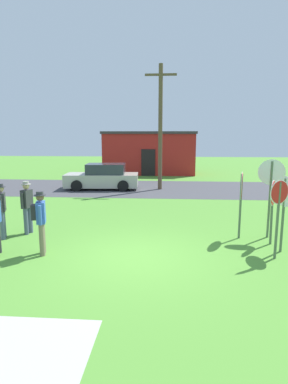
{
  "coord_description": "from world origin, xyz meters",
  "views": [
    {
      "loc": [
        0.88,
        -8.09,
        3.21
      ],
      "look_at": [
        0.06,
        2.62,
        1.3
      ],
      "focal_mm": 30.18,
      "sensor_mm": 36.0,
      "label": 1
    }
  ],
  "objects_px": {
    "stop_sign_center_cluster": "(273,201)",
    "person_holding_notes": "(2,208)",
    "stop_sign_low_front": "(284,200)",
    "person_near_signs": "(40,218)",
    "utility_pole": "(160,125)",
    "stop_sign_rear_right": "(278,207)",
    "stop_sign_leaning_right": "(271,184)",
    "person_in_dark_shirt": "(27,204)",
    "parked_car_on_street": "(103,177)",
    "stop_sign_tallest": "(241,193)"
  },
  "relations": [
    {
      "from": "parked_car_on_street",
      "to": "stop_sign_low_front",
      "type": "distance_m",
      "value": 12.36
    },
    {
      "from": "parked_car_on_street",
      "to": "person_in_dark_shirt",
      "type": "bearing_deg",
      "value": -94.11
    },
    {
      "from": "stop_sign_tallest",
      "to": "person_holding_notes",
      "type": "xyz_separation_m",
      "value": [
        -7.37,
        -0.59,
        -0.46
      ]
    },
    {
      "from": "parked_car_on_street",
      "to": "stop_sign_center_cluster",
      "type": "xyz_separation_m",
      "value": [
        6.97,
        -9.47,
        0.62
      ]
    },
    {
      "from": "person_holding_notes",
      "to": "stop_sign_low_front",
      "type": "bearing_deg",
      "value": -3.71
    },
    {
      "from": "stop_sign_center_cluster",
      "to": "stop_sign_low_front",
      "type": "bearing_deg",
      "value": -81.38
    },
    {
      "from": "person_holding_notes",
      "to": "person_near_signs",
      "type": "bearing_deg",
      "value": -35.58
    },
    {
      "from": "stop_sign_low_front",
      "to": "person_in_dark_shirt",
      "type": "relative_size",
      "value": 1.22
    },
    {
      "from": "utility_pole",
      "to": "stop_sign_center_cluster",
      "type": "relative_size",
      "value": 3.72
    },
    {
      "from": "stop_sign_low_front",
      "to": "person_near_signs",
      "type": "bearing_deg",
      "value": -173.9
    },
    {
      "from": "parked_car_on_street",
      "to": "person_near_signs",
      "type": "relative_size",
      "value": 2.54
    },
    {
      "from": "utility_pole",
      "to": "person_near_signs",
      "type": "relative_size",
      "value": 4.11
    },
    {
      "from": "stop_sign_tallest",
      "to": "person_holding_notes",
      "type": "distance_m",
      "value": 7.41
    },
    {
      "from": "stop_sign_rear_right",
      "to": "person_near_signs",
      "type": "relative_size",
      "value": 1.2
    },
    {
      "from": "stop_sign_center_cluster",
      "to": "person_holding_notes",
      "type": "height_order",
      "value": "stop_sign_center_cluster"
    },
    {
      "from": "stop_sign_rear_right",
      "to": "stop_sign_low_front",
      "type": "relative_size",
      "value": 0.98
    },
    {
      "from": "person_holding_notes",
      "to": "person_near_signs",
      "type": "distance_m",
      "value": 2.13
    },
    {
      "from": "utility_pole",
      "to": "parked_car_on_street",
      "type": "distance_m",
      "value": 4.59
    },
    {
      "from": "stop_sign_center_cluster",
      "to": "person_near_signs",
      "type": "distance_m",
      "value": 6.59
    },
    {
      "from": "person_near_signs",
      "to": "parked_car_on_street",
      "type": "bearing_deg",
      "value": 92.75
    },
    {
      "from": "stop_sign_tallest",
      "to": "parked_car_on_street",
      "type": "bearing_deg",
      "value": 124.43
    },
    {
      "from": "parked_car_on_street",
      "to": "person_in_dark_shirt",
      "type": "xyz_separation_m",
      "value": [
        -0.65,
        -9.02,
        0.3
      ]
    },
    {
      "from": "parked_car_on_street",
      "to": "person_near_signs",
      "type": "height_order",
      "value": "person_near_signs"
    },
    {
      "from": "stop_sign_rear_right",
      "to": "stop_sign_leaning_right",
      "type": "relative_size",
      "value": 0.84
    },
    {
      "from": "stop_sign_rear_right",
      "to": "stop_sign_center_cluster",
      "type": "bearing_deg",
      "value": 79.3
    },
    {
      "from": "stop_sign_rear_right",
      "to": "stop_sign_tallest",
      "type": "height_order",
      "value": "stop_sign_tallest"
    },
    {
      "from": "stop_sign_tallest",
      "to": "person_holding_notes",
      "type": "bearing_deg",
      "value": -175.41
    },
    {
      "from": "stop_sign_leaning_right",
      "to": "person_in_dark_shirt",
      "type": "distance_m",
      "value": 7.77
    },
    {
      "from": "stop_sign_tallest",
      "to": "stop_sign_leaning_right",
      "type": "height_order",
      "value": "stop_sign_leaning_right"
    },
    {
      "from": "parked_car_on_street",
      "to": "stop_sign_center_cluster",
      "type": "relative_size",
      "value": 2.29
    },
    {
      "from": "person_in_dark_shirt",
      "to": "utility_pole",
      "type": "bearing_deg",
      "value": 66.01
    },
    {
      "from": "stop_sign_tallest",
      "to": "stop_sign_leaning_right",
      "type": "relative_size",
      "value": 0.85
    },
    {
      "from": "utility_pole",
      "to": "person_in_dark_shirt",
      "type": "height_order",
      "value": "utility_pole"
    },
    {
      "from": "stop_sign_low_front",
      "to": "stop_sign_leaning_right",
      "type": "height_order",
      "value": "stop_sign_leaning_right"
    },
    {
      "from": "stop_sign_leaning_right",
      "to": "person_near_signs",
      "type": "height_order",
      "value": "stop_sign_leaning_right"
    },
    {
      "from": "utility_pole",
      "to": "stop_sign_rear_right",
      "type": "distance_m",
      "value": 11.51
    },
    {
      "from": "person_in_dark_shirt",
      "to": "parked_car_on_street",
      "type": "bearing_deg",
      "value": 85.89
    },
    {
      "from": "person_in_dark_shirt",
      "to": "person_holding_notes",
      "type": "distance_m",
      "value": 0.79
    },
    {
      "from": "stop_sign_low_front",
      "to": "stop_sign_center_cluster",
      "type": "xyz_separation_m",
      "value": [
        -0.1,
        0.65,
        -0.15
      ]
    },
    {
      "from": "stop_sign_low_front",
      "to": "person_holding_notes",
      "type": "bearing_deg",
      "value": 176.29
    },
    {
      "from": "utility_pole",
      "to": "stop_sign_low_front",
      "type": "distance_m",
      "value": 11.11
    },
    {
      "from": "utility_pole",
      "to": "person_holding_notes",
      "type": "distance_m",
      "value": 11.1
    },
    {
      "from": "stop_sign_rear_right",
      "to": "person_in_dark_shirt",
      "type": "relative_size",
      "value": 1.2
    },
    {
      "from": "stop_sign_leaning_right",
      "to": "person_in_dark_shirt",
      "type": "relative_size",
      "value": 1.42
    },
    {
      "from": "stop_sign_low_front",
      "to": "person_holding_notes",
      "type": "distance_m",
      "value": 8.3
    },
    {
      "from": "stop_sign_tallest",
      "to": "utility_pole",
      "type": "bearing_deg",
      "value": 106.77
    },
    {
      "from": "stop_sign_center_cluster",
      "to": "person_holding_notes",
      "type": "bearing_deg",
      "value": -179.24
    },
    {
      "from": "stop_sign_low_front",
      "to": "person_near_signs",
      "type": "xyz_separation_m",
      "value": [
        -6.54,
        -0.7,
        -0.45
      ]
    },
    {
      "from": "person_in_dark_shirt",
      "to": "stop_sign_center_cluster",
      "type": "bearing_deg",
      "value": -3.41
    },
    {
      "from": "person_holding_notes",
      "to": "utility_pole",
      "type": "bearing_deg",
      "value": 64.51
    }
  ]
}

